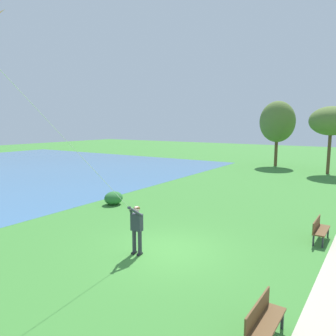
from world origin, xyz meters
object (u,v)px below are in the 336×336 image
(park_bench_near_walkway, at_px, (263,319))
(tree_treeline_right, at_px, (331,121))
(park_bench_far_walkway, at_px, (319,228))
(tree_lakeside_far, at_px, (277,122))
(person_kite_flyer, at_px, (136,225))
(flying_kite, at_px, (6,38))
(lakeside_shrub, at_px, (114,198))

(park_bench_near_walkway, height_order, tree_treeline_right, tree_treeline_right)
(park_bench_far_walkway, height_order, tree_lakeside_far, tree_lakeside_far)
(person_kite_flyer, xyz_separation_m, tree_lakeside_far, (-2.18, 26.65, 3.69))
(person_kite_flyer, height_order, park_bench_near_walkway, person_kite_flyer)
(flying_kite, distance_m, tree_treeline_right, 28.41)
(tree_treeline_right, bearing_deg, tree_lakeside_far, 151.38)
(flying_kite, xyz_separation_m, lakeside_shrub, (-5.86, 9.27, -5.88))
(park_bench_far_walkway, bearing_deg, flying_kite, -116.85)
(person_kite_flyer, xyz_separation_m, park_bench_far_walkway, (5.18, 4.89, -0.54))
(tree_lakeside_far, bearing_deg, tree_treeline_right, -28.62)
(flying_kite, xyz_separation_m, tree_treeline_right, (2.88, 28.22, -1.48))
(tree_treeline_right, bearing_deg, park_bench_far_walkway, -84.23)
(tree_lakeside_far, relative_size, tree_treeline_right, 1.14)
(person_kite_flyer, relative_size, park_bench_near_walkway, 1.21)
(person_kite_flyer, xyz_separation_m, park_bench_near_walkway, (5.07, -2.11, -0.54))
(flying_kite, bearing_deg, lakeside_shrub, 122.31)
(lakeside_shrub, bearing_deg, flying_kite, -57.69)
(flying_kite, bearing_deg, person_kite_flyer, 95.02)
(park_bench_near_walkway, relative_size, park_bench_far_walkway, 1.00)
(park_bench_far_walkway, relative_size, tree_lakeside_far, 0.22)
(flying_kite, distance_m, park_bench_near_walkway, 7.79)
(park_bench_near_walkway, relative_size, lakeside_shrub, 1.36)
(flying_kite, relative_size, tree_lakeside_far, 0.71)
(person_kite_flyer, distance_m, lakeside_shrub, 7.25)
(park_bench_near_walkway, bearing_deg, park_bench_far_walkway, 89.10)
(flying_kite, relative_size, lakeside_shrub, 4.44)
(park_bench_far_walkway, bearing_deg, lakeside_shrub, -179.09)
(park_bench_far_walkway, distance_m, tree_treeline_right, 19.35)
(tree_treeline_right, bearing_deg, flying_kite, -95.82)
(park_bench_near_walkway, bearing_deg, person_kite_flyer, 157.43)
(park_bench_near_walkway, relative_size, tree_lakeside_far, 0.22)
(park_bench_far_walkway, height_order, tree_treeline_right, tree_treeline_right)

